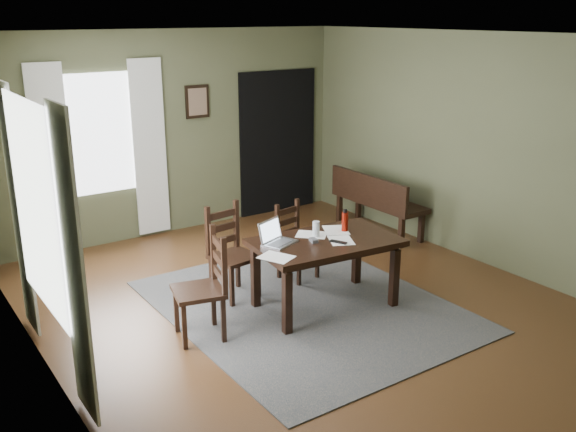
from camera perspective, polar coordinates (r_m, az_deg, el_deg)
ground at (r=6.69m, az=1.47°, el=-8.06°), size 5.00×6.00×0.01m
room_shell at (r=6.12m, az=1.60°, el=7.37°), size 5.02×6.02×2.71m
rug at (r=6.68m, az=1.47°, el=-7.97°), size 2.60×3.20×0.01m
dining_table at (r=6.44m, az=3.35°, el=-2.85°), size 1.52×1.00×0.72m
chair_end at (r=5.94m, az=-7.46°, el=-6.29°), size 0.54×0.54×1.02m
chair_back_left at (r=6.76m, az=-5.07°, el=-3.28°), size 0.49×0.49×0.99m
chair_back_right at (r=7.22m, az=0.64°, el=-2.33°), size 0.45×0.45×0.86m
bench at (r=8.76m, az=7.77°, el=1.59°), size 0.47×1.47×0.83m
laptop at (r=6.29m, az=-1.12°, el=-1.90°), size 0.40×0.36×0.23m
computer_mouse at (r=6.33m, az=2.29°, el=-2.17°), size 0.08×0.11×0.03m
tv_remote at (r=6.33m, az=4.51°, el=-2.33°), size 0.12×0.18×0.02m
drinking_glass at (r=6.48m, az=2.51°, el=-1.15°), size 0.09×0.09×0.16m
water_bottle at (r=6.64m, az=5.08°, el=-0.46°), size 0.09×0.09×0.23m
paper_a at (r=5.95m, az=-1.05°, el=-3.68°), size 0.34×0.37×0.00m
paper_b at (r=6.40m, az=4.74°, el=-2.17°), size 0.33×0.36×0.00m
paper_c at (r=6.54m, az=2.10°, el=-1.66°), size 0.38×0.38×0.00m
paper_d at (r=6.69m, az=4.28°, el=-1.26°), size 0.36×0.39×0.00m
window_left at (r=5.38m, az=-21.60°, el=0.80°), size 0.01×1.30×1.70m
window_back at (r=8.37m, az=-16.33°, el=7.01°), size 1.00×0.01×1.50m
curtain_left_near at (r=4.71m, az=-18.53°, el=-4.43°), size 0.03×0.48×2.30m
curtain_left_far at (r=6.23m, az=-22.86°, el=0.43°), size 0.03×0.48×2.30m
curtain_back_left at (r=8.22m, az=-20.20°, el=4.67°), size 0.44×0.03×2.30m
curtain_back_right at (r=8.60m, az=-12.20°, el=5.89°), size 0.44×0.03×2.30m
framed_picture at (r=8.83m, az=-8.07°, el=10.03°), size 0.34×0.03×0.44m
doorway_back at (r=9.58m, az=-0.90°, el=6.56°), size 1.30×0.03×2.10m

